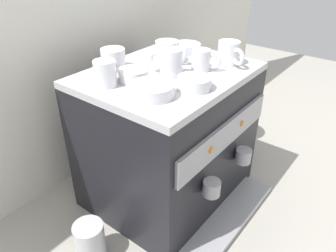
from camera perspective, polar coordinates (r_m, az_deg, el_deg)
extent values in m
plane|color=#9E998E|center=(1.36, 0.00, -10.78)|extent=(4.00, 4.00, 0.00)
cube|color=silver|center=(1.33, -13.92, 15.84)|extent=(2.80, 0.03, 1.15)
cube|color=black|center=(1.21, 0.00, -2.25)|extent=(0.56, 0.45, 0.48)
cube|color=#B7B7BC|center=(1.09, 0.00, 8.86)|extent=(0.56, 0.45, 0.02)
cube|color=#939399|center=(1.05, 9.91, -1.57)|extent=(0.52, 0.01, 0.09)
cylinder|color=orange|center=(0.97, 7.44, -4.16)|extent=(0.02, 0.01, 0.02)
cylinder|color=orange|center=(1.12, 12.66, 0.44)|extent=(0.02, 0.01, 0.02)
cube|color=#939399|center=(1.25, 10.33, -15.32)|extent=(0.48, 0.12, 0.02)
cylinder|color=#939399|center=(1.04, 7.52, -10.54)|extent=(0.06, 0.06, 0.05)
cylinder|color=#939399|center=(1.19, 12.87, -5.02)|extent=(0.06, 0.06, 0.05)
cylinder|color=white|center=(1.16, 10.41, 12.33)|extent=(0.07, 0.07, 0.08)
torus|color=white|center=(1.13, 11.99, 11.57)|extent=(0.03, 0.06, 0.06)
cylinder|color=white|center=(1.04, 0.57, 10.89)|extent=(0.07, 0.07, 0.08)
torus|color=white|center=(1.06, -1.82, 11.30)|extent=(0.02, 0.06, 0.06)
cylinder|color=white|center=(1.09, 5.70, 11.26)|extent=(0.06, 0.06, 0.07)
torus|color=white|center=(1.09, 7.89, 11.01)|extent=(0.03, 0.05, 0.05)
cylinder|color=white|center=(1.11, -9.43, 11.36)|extent=(0.08, 0.08, 0.07)
torus|color=white|center=(1.16, -9.64, 12.16)|extent=(0.04, 0.05, 0.05)
cylinder|color=white|center=(0.98, -10.80, 8.90)|extent=(0.07, 0.07, 0.08)
torus|color=white|center=(1.02, -9.50, 9.82)|extent=(0.06, 0.03, 0.05)
cylinder|color=white|center=(1.17, -0.15, 12.77)|extent=(0.08, 0.08, 0.07)
torus|color=white|center=(1.14, 2.03, 12.27)|extent=(0.02, 0.05, 0.05)
cylinder|color=white|center=(0.96, 4.54, 7.43)|extent=(0.10, 0.10, 0.04)
cylinder|color=white|center=(0.96, 4.51, 6.70)|extent=(0.05, 0.05, 0.01)
cylinder|color=white|center=(1.27, 3.18, 13.30)|extent=(0.11, 0.11, 0.03)
cylinder|color=white|center=(1.27, 3.17, 12.76)|extent=(0.06, 0.06, 0.01)
cylinder|color=white|center=(0.91, -2.68, 6.24)|extent=(0.12, 0.12, 0.03)
cylinder|color=white|center=(0.92, -2.66, 5.49)|extent=(0.07, 0.07, 0.01)
cylinder|color=white|center=(1.01, -5.96, 8.73)|extent=(0.09, 0.09, 0.04)
cylinder|color=white|center=(1.02, -5.92, 8.01)|extent=(0.05, 0.05, 0.01)
cylinder|color=#333338|center=(1.57, 9.16, 2.47)|extent=(0.16, 0.16, 0.33)
cone|color=black|center=(1.48, 9.87, 10.12)|extent=(0.14, 0.14, 0.11)
cylinder|color=#B7B7BC|center=(1.12, -13.44, -18.61)|extent=(0.10, 0.10, 0.13)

